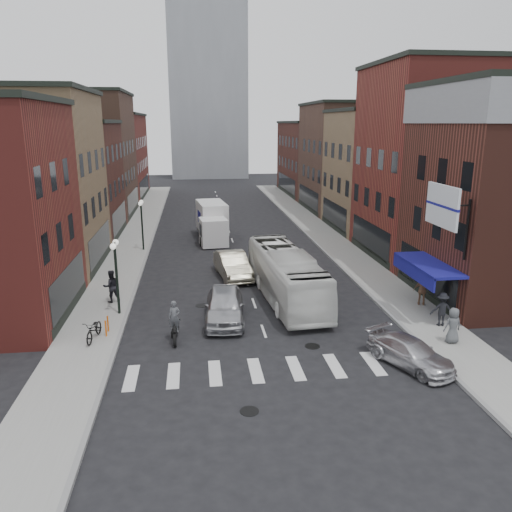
# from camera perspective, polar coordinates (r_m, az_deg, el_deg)

# --- Properties ---
(ground) EXTENTS (160.00, 160.00, 0.00)m
(ground) POSITION_cam_1_polar(r_m,az_deg,el_deg) (24.18, 1.22, -9.53)
(ground) COLOR black
(ground) RESTS_ON ground
(sidewalk_left) EXTENTS (3.00, 74.00, 0.15)m
(sidewalk_left) POSITION_cam_1_polar(r_m,az_deg,el_deg) (45.19, -13.65, 1.82)
(sidewalk_left) COLOR gray
(sidewalk_left) RESTS_ON ground
(sidewalk_right) EXTENTS (3.00, 74.00, 0.15)m
(sidewalk_right) POSITION_cam_1_polar(r_m,az_deg,el_deg) (46.39, 7.70, 2.45)
(sidewalk_right) COLOR gray
(sidewalk_right) RESTS_ON ground
(curb_left) EXTENTS (0.20, 74.00, 0.16)m
(curb_left) POSITION_cam_1_polar(r_m,az_deg,el_deg) (45.05, -11.75, 1.80)
(curb_left) COLOR gray
(curb_left) RESTS_ON ground
(curb_right) EXTENTS (0.20, 74.00, 0.16)m
(curb_right) POSITION_cam_1_polar(r_m,az_deg,el_deg) (46.05, 5.89, 2.32)
(curb_right) COLOR gray
(curb_right) RESTS_ON ground
(crosswalk_stripes) EXTENTS (12.00, 2.20, 0.01)m
(crosswalk_stripes) POSITION_cam_1_polar(r_m,az_deg,el_deg) (21.52, 2.40, -12.81)
(crosswalk_stripes) COLOR silver
(crosswalk_stripes) RESTS_ON ground
(bldg_left_mid_a) EXTENTS (10.30, 10.20, 12.30)m
(bldg_left_mid_a) POSITION_cam_1_polar(r_m,az_deg,el_deg) (37.85, -25.44, 7.67)
(bldg_left_mid_a) COLOR #9F7E58
(bldg_left_mid_a) RESTS_ON ground
(bldg_left_mid_b) EXTENTS (10.30, 10.20, 10.30)m
(bldg_left_mid_b) POSITION_cam_1_polar(r_m,az_deg,el_deg) (47.50, -21.65, 8.04)
(bldg_left_mid_b) COLOR #4E241B
(bldg_left_mid_b) RESTS_ON ground
(bldg_left_far_a) EXTENTS (10.30, 12.20, 13.30)m
(bldg_left_far_a) POSITION_cam_1_polar(r_m,az_deg,el_deg) (58.07, -19.16, 10.83)
(bldg_left_far_a) COLOR brown
(bldg_left_far_a) RESTS_ON ground
(bldg_left_far_b) EXTENTS (10.30, 16.20, 11.30)m
(bldg_left_far_b) POSITION_cam_1_polar(r_m,az_deg,el_deg) (71.87, -16.85, 10.86)
(bldg_left_far_b) COLOR maroon
(bldg_left_far_b) RESTS_ON ground
(bldg_right_mid_a) EXTENTS (10.30, 10.20, 14.30)m
(bldg_right_mid_a) POSITION_cam_1_polar(r_m,az_deg,el_deg) (40.24, 20.14, 9.98)
(bldg_right_mid_a) COLOR maroon
(bldg_right_mid_a) RESTS_ON ground
(bldg_right_mid_b) EXTENTS (10.30, 10.20, 11.30)m
(bldg_right_mid_b) POSITION_cam_1_polar(r_m,az_deg,el_deg) (49.45, 14.73, 9.42)
(bldg_right_mid_b) COLOR #9F7E58
(bldg_right_mid_b) RESTS_ON ground
(bldg_right_far_a) EXTENTS (10.30, 12.20, 12.30)m
(bldg_right_far_a) POSITION_cam_1_polar(r_m,az_deg,el_deg) (59.74, 10.85, 10.99)
(bldg_right_far_a) COLOR brown
(bldg_right_far_a) RESTS_ON ground
(bldg_right_far_b) EXTENTS (10.30, 16.20, 10.30)m
(bldg_right_far_b) POSITION_cam_1_polar(r_m,az_deg,el_deg) (73.24, 7.43, 11.03)
(bldg_right_far_b) COLOR #4E241B
(bldg_right_far_b) RESTS_ON ground
(awning_blue) EXTENTS (1.80, 5.00, 0.78)m
(awning_blue) POSITION_cam_1_polar(r_m,az_deg,el_deg) (28.13, 18.77, -1.09)
(awning_blue) COLOR navy
(awning_blue) RESTS_ON ground
(billboard_sign) EXTENTS (1.52, 3.00, 3.70)m
(billboard_sign) POSITION_cam_1_polar(r_m,az_deg,el_deg) (25.50, 20.67, 5.23)
(billboard_sign) COLOR black
(billboard_sign) RESTS_ON ground
(distant_tower) EXTENTS (14.00, 14.00, 50.00)m
(distant_tower) POSITION_cam_1_polar(r_m,az_deg,el_deg) (100.93, -5.69, 23.43)
(distant_tower) COLOR #9399A0
(distant_tower) RESTS_ON ground
(streetlamp_near) EXTENTS (0.32, 1.22, 4.11)m
(streetlamp_near) POSITION_cam_1_polar(r_m,az_deg,el_deg) (27.05, -15.73, -0.85)
(streetlamp_near) COLOR black
(streetlamp_near) RESTS_ON ground
(streetlamp_far) EXTENTS (0.32, 1.22, 4.11)m
(streetlamp_far) POSITION_cam_1_polar(r_m,az_deg,el_deg) (40.61, -12.95, 4.50)
(streetlamp_far) COLOR black
(streetlamp_far) RESTS_ON ground
(bike_rack) EXTENTS (0.08, 0.68, 0.80)m
(bike_rack) POSITION_cam_1_polar(r_m,az_deg,el_deg) (25.31, -16.67, -7.67)
(bike_rack) COLOR #D8590C
(bike_rack) RESTS_ON sidewalk_left
(box_truck) EXTENTS (2.80, 7.56, 3.20)m
(box_truck) POSITION_cam_1_polar(r_m,az_deg,el_deg) (44.09, -5.02, 3.87)
(box_truck) COLOR white
(box_truck) RESTS_ON ground
(motorcycle_rider) EXTENTS (0.59, 1.97, 2.01)m
(motorcycle_rider) POSITION_cam_1_polar(r_m,az_deg,el_deg) (23.96, -9.28, -7.52)
(motorcycle_rider) COLOR black
(motorcycle_rider) RESTS_ON ground
(transit_bus) EXTENTS (3.26, 10.77, 2.96)m
(transit_bus) POSITION_cam_1_polar(r_m,az_deg,el_deg) (29.03, 3.44, -2.18)
(transit_bus) COLOR silver
(transit_bus) RESTS_ON ground
(sedan_left_near) EXTENTS (2.36, 5.12, 1.70)m
(sedan_left_near) POSITION_cam_1_polar(r_m,az_deg,el_deg) (26.08, -3.63, -5.66)
(sedan_left_near) COLOR #B8B9BE
(sedan_left_near) RESTS_ON ground
(sedan_left_far) EXTENTS (2.45, 5.26, 1.67)m
(sedan_left_far) POSITION_cam_1_polar(r_m,az_deg,el_deg) (33.35, -2.67, -1.04)
(sedan_left_far) COLOR #B8B195
(sedan_left_far) RESTS_ON ground
(curb_car) EXTENTS (3.24, 4.40, 1.19)m
(curb_car) POSITION_cam_1_polar(r_m,az_deg,el_deg) (22.51, 17.24, -10.52)
(curb_car) COLOR silver
(curb_car) RESTS_ON ground
(parked_bicycle) EXTENTS (0.94, 2.00, 1.01)m
(parked_bicycle) POSITION_cam_1_polar(r_m,az_deg,el_deg) (24.80, -18.02, -8.00)
(parked_bicycle) COLOR black
(parked_bicycle) RESTS_ON sidewalk_left
(ped_left_solo) EXTENTS (1.04, 0.83, 1.86)m
(ped_left_solo) POSITION_cam_1_polar(r_m,az_deg,el_deg) (29.44, -16.22, -3.33)
(ped_left_solo) COLOR black
(ped_left_solo) RESTS_ON sidewalk_left
(ped_right_a) EXTENTS (1.17, 0.65, 1.74)m
(ped_right_a) POSITION_cam_1_polar(r_m,az_deg,el_deg) (26.72, 20.45, -5.71)
(ped_right_a) COLOR black
(ped_right_a) RESTS_ON sidewalk_right
(ped_right_b) EXTENTS (1.10, 0.85, 1.68)m
(ped_right_b) POSITION_cam_1_polar(r_m,az_deg,el_deg) (29.35, 18.50, -3.76)
(ped_right_b) COLOR #886045
(ped_right_b) RESTS_ON sidewalk_right
(ped_right_c) EXTENTS (0.88, 0.62, 1.70)m
(ped_right_c) POSITION_cam_1_polar(r_m,az_deg,el_deg) (24.90, 21.59, -7.39)
(ped_right_c) COLOR #515458
(ped_right_c) RESTS_ON sidewalk_right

